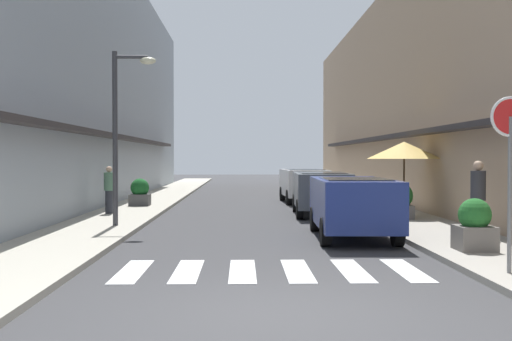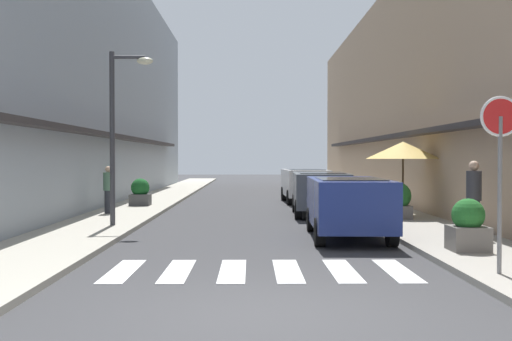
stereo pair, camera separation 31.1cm
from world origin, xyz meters
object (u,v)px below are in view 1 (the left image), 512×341
(parked_car_near, at_px, (353,201))
(planter_corner, at_px, (475,226))
(cafe_umbrella, at_px, (404,151))
(pedestrian_walking_far, at_px, (109,189))
(parked_car_mid, at_px, (321,188))
(parked_car_far, at_px, (304,182))
(street_lamp, at_px, (123,118))
(round_street_sign, at_px, (510,138))
(planter_midblock, at_px, (399,200))
(planter_far, at_px, (140,193))
(pedestrian_walking_near, at_px, (478,197))

(parked_car_near, xyz_separation_m, planter_corner, (1.95, -2.74, -0.31))
(parked_car_near, height_order, cafe_umbrella, cafe_umbrella)
(parked_car_near, xyz_separation_m, pedestrian_walking_far, (-7.09, 5.48, 0.02))
(parked_car_near, distance_m, planter_corner, 3.37)
(parked_car_mid, relative_size, planter_corner, 3.93)
(parked_car_far, distance_m, street_lamp, 11.69)
(parked_car_far, xyz_separation_m, cafe_umbrella, (2.52, -7.05, 1.28))
(parked_car_near, distance_m, round_street_sign, 5.52)
(planter_corner, bearing_deg, pedestrian_walking_far, 137.74)
(round_street_sign, xyz_separation_m, cafe_umbrella, (0.93, 9.83, -0.09))
(parked_car_mid, height_order, street_lamp, street_lamp)
(cafe_umbrella, height_order, planter_midblock, cafe_umbrella)
(planter_corner, bearing_deg, planter_far, 126.62)
(parked_car_far, xyz_separation_m, pedestrian_walking_near, (2.76, -12.58, 0.14))
(parked_car_near, height_order, street_lamp, street_lamp)
(parked_car_near, bearing_deg, round_street_sign, -72.71)
(planter_far, xyz_separation_m, pedestrian_walking_near, (9.41, -9.64, 0.44))
(pedestrian_walking_near, bearing_deg, planter_corner, 157.72)
(cafe_umbrella, bearing_deg, planter_midblock, -111.69)
(round_street_sign, distance_m, planter_midblock, 8.88)
(parked_car_mid, bearing_deg, pedestrian_walking_near, -67.62)
(parked_car_mid, distance_m, planter_far, 7.27)
(round_street_sign, height_order, cafe_umbrella, round_street_sign)
(parked_car_mid, relative_size, planter_far, 3.89)
(planter_corner, relative_size, planter_far, 0.99)
(parked_car_mid, xyz_separation_m, street_lamp, (-5.94, -3.97, 2.14))
(parked_car_near, bearing_deg, pedestrian_walking_far, 142.32)
(parked_car_mid, distance_m, pedestrian_walking_near, 7.26)
(round_street_sign, height_order, planter_far, round_street_sign)
(parked_car_near, relative_size, parked_car_far, 1.05)
(planter_far, bearing_deg, parked_car_near, -53.02)
(parked_car_far, bearing_deg, planter_corner, -82.36)
(parked_car_mid, height_order, cafe_umbrella, cafe_umbrella)
(parked_car_far, distance_m, planter_corner, 14.64)
(parked_car_near, height_order, pedestrian_walking_far, pedestrian_walking_far)
(cafe_umbrella, distance_m, planter_far, 10.16)
(street_lamp, xyz_separation_m, planter_corner, (7.89, -4.66, -2.45))
(cafe_umbrella, relative_size, planter_midblock, 2.13)
(planter_midblock, bearing_deg, parked_car_near, -119.91)
(parked_car_far, xyz_separation_m, round_street_sign, (1.59, -16.88, 1.36))
(parked_car_mid, xyz_separation_m, cafe_umbrella, (2.52, -1.18, 1.28))
(parked_car_mid, xyz_separation_m, planter_corner, (1.95, -8.64, -0.31))
(cafe_umbrella, relative_size, planter_corner, 2.28)
(parked_car_near, distance_m, cafe_umbrella, 5.50)
(cafe_umbrella, bearing_deg, parked_car_near, -118.08)
(round_street_sign, distance_m, pedestrian_walking_far, 13.76)
(planter_far, bearing_deg, street_lamp, -84.18)
(street_lamp, bearing_deg, cafe_umbrella, 18.28)
(parked_car_far, height_order, planter_midblock, parked_car_far)
(parked_car_near, distance_m, street_lamp, 6.60)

